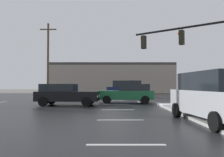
{
  "coord_description": "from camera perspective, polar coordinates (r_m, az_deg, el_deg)",
  "views": [
    {
      "loc": [
        -0.35,
        -19.68,
        1.52
      ],
      "look_at": [
        -0.23,
        9.35,
        2.36
      ],
      "focal_mm": 36.12,
      "sensor_mm": 36.0,
      "label": 1
    }
  ],
  "objects": [
    {
      "name": "ground_plane",
      "position": [
        19.74,
        0.78,
        -6.07
      ],
      "size": [
        120.0,
        120.0,
        0.0
      ],
      "primitive_type": "plane",
      "color": "slate"
    },
    {
      "name": "snow_strip_curbside",
      "position": [
        16.62,
        18.66,
        -6.23
      ],
      "size": [
        4.0,
        1.6,
        0.06
      ],
      "primitive_type": "cube",
      "color": "white",
      "rests_on": "sidewalk_corner"
    },
    {
      "name": "sedan_green",
      "position": [
        18.83,
        3.8,
        -3.68
      ],
      "size": [
        4.61,
        2.21,
        1.58
      ],
      "rotation": [
        0.0,
        0.0,
        3.09
      ],
      "color": "#195933",
      "rests_on": "road_asphalt"
    },
    {
      "name": "utility_pole_distant",
      "position": [
        31.54,
        -16.15,
        4.98
      ],
      "size": [
        2.2,
        0.28,
        9.82
      ],
      "color": "brown",
      "rests_on": "ground_plane"
    },
    {
      "name": "strip_building_background",
      "position": [
        47.02,
        -0.09,
        0.08
      ],
      "size": [
        24.48,
        8.0,
        5.89
      ],
      "color": "gray",
      "rests_on": "ground_plane"
    },
    {
      "name": "traffic_signal_mast",
      "position": [
        15.31,
        20.48,
        7.44
      ],
      "size": [
        5.21,
        3.89,
        5.53
      ],
      "rotation": [
        0.0,
        0.0,
        2.51
      ],
      "color": "black",
      "rests_on": "sidewalk_corner"
    },
    {
      "name": "sedan_black",
      "position": [
        16.96,
        -11.93,
        -3.87
      ],
      "size": [
        4.62,
        2.25,
        1.58
      ],
      "rotation": [
        0.0,
        0.0,
        -0.06
      ],
      "color": "black",
      "rests_on": "road_asphalt"
    },
    {
      "name": "road_asphalt",
      "position": [
        19.74,
        0.78,
        -6.05
      ],
      "size": [
        44.0,
        44.0,
        0.02
      ],
      "primitive_type": "cube",
      "color": "#232326",
      "rests_on": "ground_plane"
    },
    {
      "name": "lane_markings",
      "position": [
        18.43,
        4.63,
        -6.31
      ],
      "size": [
        36.15,
        36.15,
        0.01
      ],
      "color": "silver",
      "rests_on": "road_asphalt"
    },
    {
      "name": "suv_navy",
      "position": [
        27.35,
        3.6,
        -2.56
      ],
      "size": [
        4.98,
        2.56,
        2.03
      ],
      "rotation": [
        0.0,
        0.0,
        3.04
      ],
      "color": "#141E47",
      "rests_on": "road_asphalt"
    },
    {
      "name": "suv_silver",
      "position": [
        9.87,
        24.56,
        -4.01
      ],
      "size": [
        2.55,
        4.98,
        2.03
      ],
      "rotation": [
        0.0,
        0.0,
        1.67
      ],
      "color": "#B7BABF",
      "rests_on": "road_asphalt"
    }
  ]
}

